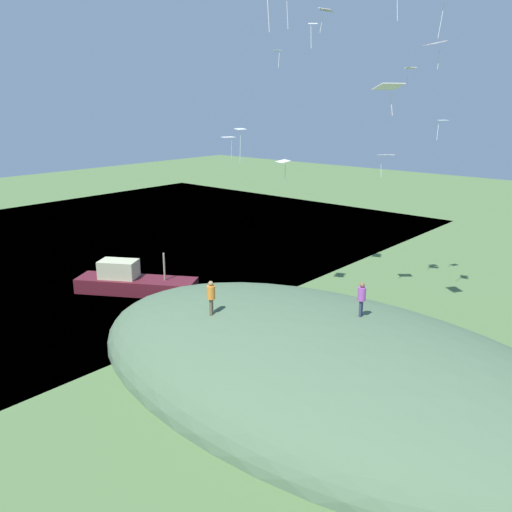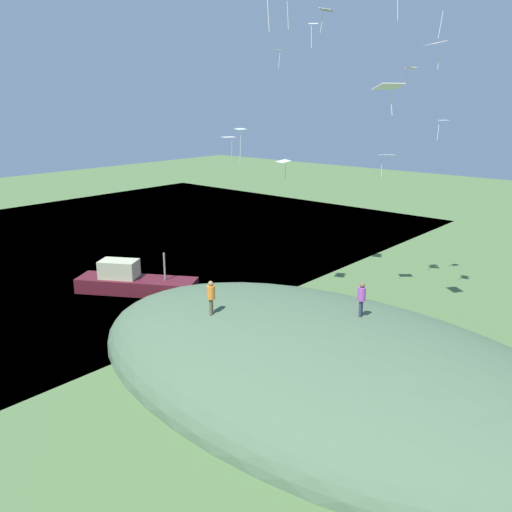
{
  "view_description": "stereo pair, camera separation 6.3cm",
  "coord_description": "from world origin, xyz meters",
  "px_view_note": "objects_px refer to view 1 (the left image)",
  "views": [
    {
      "loc": [
        20.79,
        -22.68,
        13.66
      ],
      "look_at": [
        2.11,
        -0.94,
        5.44
      ],
      "focal_mm": 38.14,
      "sensor_mm": 36.0,
      "label": 1
    },
    {
      "loc": [
        20.83,
        -22.64,
        13.66
      ],
      "look_at": [
        2.11,
        -0.94,
        5.44
      ],
      "focal_mm": 38.14,
      "sensor_mm": 36.0,
      "label": 2
    }
  ],
  "objects_px": {
    "person_watching_kites": "(362,295)",
    "kite_15": "(385,156)",
    "person_with_child": "(211,294)",
    "kite_6": "(283,162)",
    "kite_12": "(289,0)",
    "kite_2": "(389,87)",
    "kite_8": "(313,26)",
    "kite_5": "(446,0)",
    "kite_10": "(229,139)",
    "kite_3": "(442,122)",
    "kite_9": "(435,44)",
    "kite_1": "(241,133)",
    "kite_4": "(277,52)",
    "boat_on_lake": "(133,282)",
    "kite_0": "(326,11)",
    "kite_13": "(410,69)",
    "mooring_post": "(235,302)"
  },
  "relations": [
    {
      "from": "kite_9",
      "to": "kite_13",
      "type": "bearing_deg",
      "value": 125.48
    },
    {
      "from": "person_watching_kites",
      "to": "kite_15",
      "type": "height_order",
      "value": "kite_15"
    },
    {
      "from": "person_watching_kites",
      "to": "person_with_child",
      "type": "relative_size",
      "value": 0.97
    },
    {
      "from": "kite_2",
      "to": "kite_3",
      "type": "distance_m",
      "value": 16.92
    },
    {
      "from": "kite_3",
      "to": "kite_4",
      "type": "xyz_separation_m",
      "value": [
        -11.86,
        -3.54,
        4.98
      ]
    },
    {
      "from": "kite_5",
      "to": "kite_10",
      "type": "xyz_separation_m",
      "value": [
        -13.04,
        -3.5,
        -7.71
      ]
    },
    {
      "from": "kite_2",
      "to": "kite_15",
      "type": "height_order",
      "value": "kite_2"
    },
    {
      "from": "kite_9",
      "to": "kite_10",
      "type": "height_order",
      "value": "kite_9"
    },
    {
      "from": "kite_0",
      "to": "kite_10",
      "type": "relative_size",
      "value": 0.85
    },
    {
      "from": "mooring_post",
      "to": "kite_3",
      "type": "bearing_deg",
      "value": 58.35
    },
    {
      "from": "kite_3",
      "to": "mooring_post",
      "type": "distance_m",
      "value": 18.96
    },
    {
      "from": "kite_3",
      "to": "kite_5",
      "type": "bearing_deg",
      "value": -70.71
    },
    {
      "from": "kite_3",
      "to": "kite_15",
      "type": "bearing_deg",
      "value": -116.01
    },
    {
      "from": "boat_on_lake",
      "to": "kite_2",
      "type": "height_order",
      "value": "kite_2"
    },
    {
      "from": "kite_2",
      "to": "mooring_post",
      "type": "height_order",
      "value": "kite_2"
    },
    {
      "from": "kite_0",
      "to": "kite_15",
      "type": "xyz_separation_m",
      "value": [
        4.04,
        1.67,
        -9.18
      ]
    },
    {
      "from": "kite_2",
      "to": "mooring_post",
      "type": "xyz_separation_m",
      "value": [
        -12.12,
        3.47,
        -13.52
      ]
    },
    {
      "from": "person_watching_kites",
      "to": "kite_10",
      "type": "relative_size",
      "value": 1.02
    },
    {
      "from": "boat_on_lake",
      "to": "person_watching_kites",
      "type": "distance_m",
      "value": 19.51
    },
    {
      "from": "kite_10",
      "to": "kite_15",
      "type": "bearing_deg",
      "value": 35.44
    },
    {
      "from": "person_watching_kites",
      "to": "kite_5",
      "type": "height_order",
      "value": "kite_5"
    },
    {
      "from": "kite_10",
      "to": "person_with_child",
      "type": "bearing_deg",
      "value": -51.58
    },
    {
      "from": "person_with_child",
      "to": "kite_8",
      "type": "distance_m",
      "value": 21.73
    },
    {
      "from": "kite_4",
      "to": "kite_8",
      "type": "bearing_deg",
      "value": -6.91
    },
    {
      "from": "kite_1",
      "to": "kite_9",
      "type": "xyz_separation_m",
      "value": [
        9.08,
        5.12,
        4.65
      ]
    },
    {
      "from": "person_watching_kites",
      "to": "kite_1",
      "type": "height_order",
      "value": "kite_1"
    },
    {
      "from": "person_with_child",
      "to": "kite_6",
      "type": "bearing_deg",
      "value": 1.97
    },
    {
      "from": "kite_3",
      "to": "kite_15",
      "type": "height_order",
      "value": "kite_3"
    },
    {
      "from": "person_watching_kites",
      "to": "kite_5",
      "type": "bearing_deg",
      "value": -0.76
    },
    {
      "from": "person_with_child",
      "to": "kite_13",
      "type": "xyz_separation_m",
      "value": [
        2.46,
        15.94,
        11.54
      ]
    },
    {
      "from": "person_watching_kites",
      "to": "kite_15",
      "type": "distance_m",
      "value": 13.46
    },
    {
      "from": "kite_9",
      "to": "mooring_post",
      "type": "distance_m",
      "value": 19.51
    },
    {
      "from": "mooring_post",
      "to": "kite_8",
      "type": "bearing_deg",
      "value": 93.2
    },
    {
      "from": "kite_5",
      "to": "person_with_child",
      "type": "bearing_deg",
      "value": -115.38
    },
    {
      "from": "kite_2",
      "to": "kite_10",
      "type": "relative_size",
      "value": 0.78
    },
    {
      "from": "person_with_child",
      "to": "kite_8",
      "type": "xyz_separation_m",
      "value": [
        -4.85,
        15.32,
        14.63
      ]
    },
    {
      "from": "kite_4",
      "to": "kite_12",
      "type": "height_order",
      "value": "kite_12"
    },
    {
      "from": "kite_13",
      "to": "kite_15",
      "type": "relative_size",
      "value": 0.7
    },
    {
      "from": "kite_12",
      "to": "mooring_post",
      "type": "height_order",
      "value": "kite_12"
    },
    {
      "from": "boat_on_lake",
      "to": "kite_15",
      "type": "xyz_separation_m",
      "value": [
        14.15,
        10.77,
        9.3
      ]
    },
    {
      "from": "person_with_child",
      "to": "kite_6",
      "type": "xyz_separation_m",
      "value": [
        -6.96,
        14.87,
        5.01
      ]
    },
    {
      "from": "kite_3",
      "to": "kite_8",
      "type": "distance_m",
      "value": 11.31
    },
    {
      "from": "boat_on_lake",
      "to": "kite_3",
      "type": "xyz_separation_m",
      "value": [
        16.18,
        14.92,
        11.44
      ]
    },
    {
      "from": "kite_4",
      "to": "kite_13",
      "type": "xyz_separation_m",
      "value": [
        10.79,
        0.2,
        -1.6
      ]
    },
    {
      "from": "kite_9",
      "to": "kite_12",
      "type": "bearing_deg",
      "value": 165.44
    },
    {
      "from": "kite_0",
      "to": "kite_9",
      "type": "relative_size",
      "value": 1.06
    },
    {
      "from": "kite_9",
      "to": "kite_10",
      "type": "bearing_deg",
      "value": -173.45
    },
    {
      "from": "kite_12",
      "to": "kite_2",
      "type": "bearing_deg",
      "value": -38.27
    },
    {
      "from": "person_watching_kites",
      "to": "kite_2",
      "type": "height_order",
      "value": "kite_2"
    },
    {
      "from": "person_with_child",
      "to": "kite_12",
      "type": "distance_m",
      "value": 21.94
    }
  ]
}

